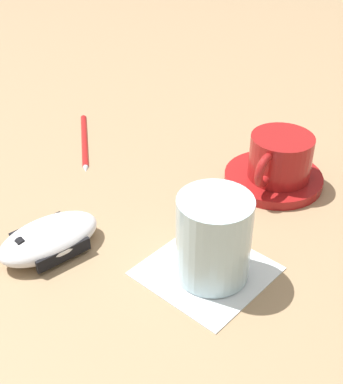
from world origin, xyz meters
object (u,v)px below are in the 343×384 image
object	(u,v)px
coffee_cup	(280,157)
pen	(84,139)
computer_mouse	(49,238)
drinking_glass	(214,238)
saucer	(273,178)

from	to	relation	value
coffee_cup	pen	xyz separation A→B (m)	(0.01, 0.28, -0.04)
computer_mouse	drinking_glass	distance (m)	0.18
saucer	drinking_glass	world-z (taller)	drinking_glass
computer_mouse	drinking_glass	size ratio (longest dim) A/B	1.44
coffee_cup	computer_mouse	bearing A→B (deg)	135.88
coffee_cup	drinking_glass	world-z (taller)	drinking_glass
computer_mouse	drinking_glass	bearing A→B (deg)	-82.49
saucer	drinking_glass	bearing A→B (deg)	172.48
saucer	computer_mouse	xyz separation A→B (m)	(-0.21, 0.20, 0.01)
coffee_cup	drinking_glass	xyz separation A→B (m)	(-0.19, 0.03, 0.01)
coffee_cup	saucer	bearing A→B (deg)	58.31
pen	drinking_glass	bearing A→B (deg)	-128.80
saucer	pen	bearing A→B (deg)	87.63
coffee_cup	computer_mouse	world-z (taller)	coffee_cup
computer_mouse	pen	distance (m)	0.24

